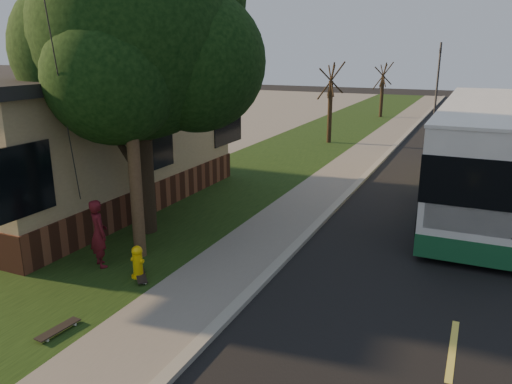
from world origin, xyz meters
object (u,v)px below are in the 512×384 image
Objects in this scene: fire_hydrant at (138,262)px; skateboard_main at (58,329)px; skateboard_spare at (141,276)px; bare_tree_near at (330,104)px; transit_bus at (483,149)px; utility_pole at (127,65)px; distant_car at (477,118)px; bare_tree_far at (382,91)px; dumpster at (179,159)px; leafy_tree at (140,41)px; skateboarder at (99,233)px; traffic_signal at (438,73)px.

fire_hydrant is 0.84× the size of skateboard_main.
bare_tree_near is at bearing 93.17° from skateboard_spare.
bare_tree_near is 0.35× the size of transit_bus.
utility_pole reaches higher than distant_car.
bare_tree_far is 21.83m from dumpster.
transit_bus reaches higher than fire_hydrant.
skateboarder is at bearing -80.85° from leafy_tree.
bare_tree_near is (0.67, 15.35, -3.02)m from leafy_tree.
transit_bus is at bearing 49.23° from utility_pole.
bare_tree_far is (-0.40, 30.00, 1.57)m from fire_hydrant.
leafy_tree is 8.88× the size of skateboard_main.
bare_tree_near is at bearing -92.39° from bare_tree_far.
distant_car is (6.72, -4.26, -1.17)m from bare_tree_far.
skateboarder reaches higher than distant_car.
traffic_signal is (4.67, 31.35, -2.00)m from leafy_tree.
skateboard_main is at bearing -94.70° from traffic_signal.
leafy_tree reaches higher than transit_bus.
dumpster is (-3.54, -9.42, -1.49)m from bare_tree_near.
leafy_tree is at bearing -49.99° from skateboarder.
transit_bus is (3.66, -24.35, -1.38)m from traffic_signal.
traffic_signal is at bearing 75.96° from bare_tree_near.
dumpster is at bearing -100.68° from bare_tree_far.
utility_pole is 11.78m from transit_bus.
bare_tree_far reaches higher than fire_hydrant.
utility_pole is at bearing -63.82° from dumpster.
utility_pole is at bearing -62.40° from leafy_tree.
traffic_signal is 1.12× the size of distant_car.
bare_tree_near is 18.18m from skateboard_spare.
bare_tree_near reaches higher than skateboard_spare.
leafy_tree is (-1.57, 2.65, 4.73)m from fire_hydrant.
skateboard_spare is 0.43× the size of dumpster.
distant_car reaches higher than fire_hydrant.
dumpster is at bearing -37.98° from skateboarder.
bare_tree_far is 32.52m from skateboard_main.
leafy_tree is 1.81× the size of bare_tree_near.
fire_hydrant is 9.67m from dumpster.
transit_bus reaches higher than skateboard_spare.
transit_bus reaches higher than skateboard_main.
utility_pole is 33.26m from traffic_signal.
skateboard_spare is at bearing -86.83° from bare_tree_near.
skateboarder is at bearing 172.33° from skateboard_spare.
skateboard_spare is (0.81, -1.04, -4.50)m from utility_pole.
bare_tree_far is 30.11m from skateboard_spare.
leafy_tree is 1.94× the size of bare_tree_far.
transit_bus is at bearing 54.99° from fire_hydrant.
bare_tree_far is at bearing 79.32° from dumpster.
leafy_tree reaches higher than bare_tree_far.
distant_car is at bearing -68.68° from traffic_signal.
dumpster is (-7.54, -25.42, -2.51)m from traffic_signal.
utility_pole reaches higher than fire_hydrant.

